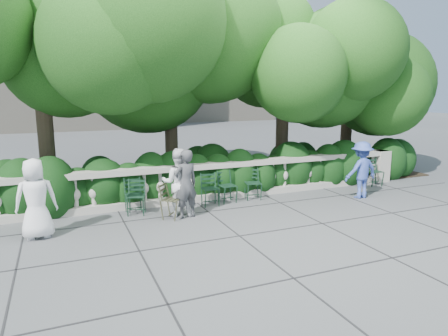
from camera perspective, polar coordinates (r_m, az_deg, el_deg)
name	(u,v)px	position (r m, az deg, el deg)	size (l,w,h in m)	color
ground	(241,219)	(9.16, 2.43, -7.25)	(90.00, 90.00, 0.00)	#484A4F
balustrade	(212,182)	(10.63, -1.66, -1.97)	(12.00, 0.44, 1.00)	#9E998E
shrub_hedge	(198,189)	(11.84, -3.74, -3.08)	(15.00, 2.60, 1.70)	black
tree_canopy	(217,52)	(11.96, -1.06, 16.20)	(15.04, 6.52, 6.78)	#3F3023
chair_a	(136,214)	(9.68, -12.50, -6.50)	(0.44, 0.48, 0.84)	black
chair_b	(136,216)	(9.54, -12.46, -6.75)	(0.44, 0.48, 0.84)	black
chair_c	(230,204)	(10.34, 0.87, -5.12)	(0.44, 0.48, 0.84)	black
chair_d	(212,207)	(10.04, -1.71, -5.61)	(0.44, 0.48, 0.84)	black
chair_e	(254,201)	(10.65, 4.33, -4.66)	(0.44, 0.48, 0.84)	black
chair_f	(377,187)	(13.00, 20.98, -2.53)	(0.44, 0.48, 0.84)	black
chair_weathered	(178,219)	(9.19, -6.59, -7.24)	(0.44, 0.48, 0.84)	black
person_businessman	(36,199)	(8.60, -25.30, -3.99)	(0.78, 0.51, 1.59)	white
person_woman_grey	(186,184)	(9.08, -5.49, -2.27)	(0.58, 0.38, 1.58)	#3E3F43
person_casual_man	(178,182)	(9.26, -6.59, -2.04)	(0.77, 0.60, 1.58)	white
person_older_blue	(361,170)	(11.37, 19.01, -0.26)	(0.99, 0.57, 1.54)	#3850AA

